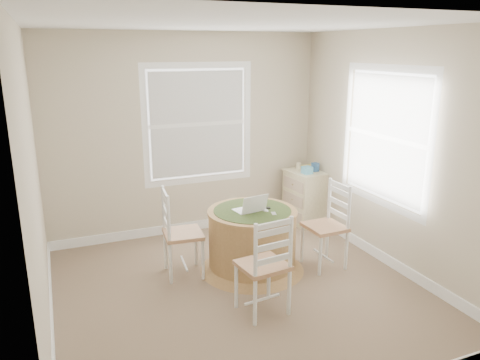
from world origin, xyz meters
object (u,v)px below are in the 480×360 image
chair_near (263,265)px  corner_chest (304,197)px  round_table (252,237)px  chair_right (325,226)px  chair_left (183,233)px  laptop (250,209)px

chair_near → corner_chest: 2.45m
round_table → chair_right: 0.82m
round_table → chair_near: size_ratio=1.22×
chair_near → corner_chest: chair_near is taller
corner_chest → round_table: bearing=-146.4°
chair_left → laptop: (0.70, -0.19, 0.25)m
laptop → chair_near: bearing=65.9°
corner_chest → laptop: bearing=-146.7°
chair_left → corner_chest: size_ratio=1.26×
laptop → corner_chest: 1.74m
round_table → corner_chest: 1.67m
chair_right → corner_chest: 1.39m
round_table → chair_left: chair_left is taller
chair_left → chair_right: size_ratio=1.00×
chair_near → chair_right: (1.05, 0.60, 0.00)m
chair_right → chair_near: bearing=-62.2°
chair_right → corner_chest: size_ratio=1.26×
chair_near → round_table: bearing=-114.5°
chair_left → round_table: bearing=-98.1°
chair_right → laptop: chair_right is taller
chair_left → chair_near: same height
round_table → laptop: size_ratio=3.42×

